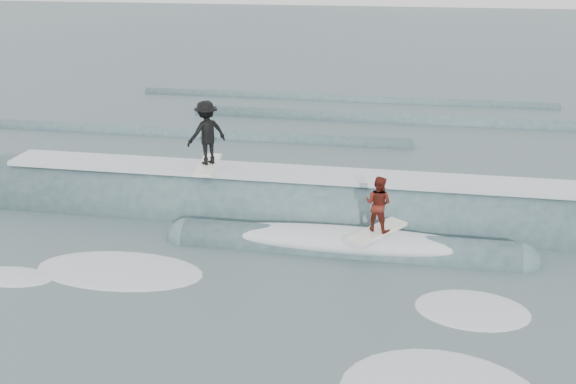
# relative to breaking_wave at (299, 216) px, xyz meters

# --- Properties ---
(ground) EXTENTS (160.00, 160.00, 0.00)m
(ground) POSITION_rel_breaking_wave_xyz_m (-0.20, -5.99, -0.04)
(ground) COLOR #385052
(ground) RESTS_ON ground
(breaking_wave) EXTENTS (21.79, 4.09, 2.63)m
(breaking_wave) POSITION_rel_breaking_wave_xyz_m (0.00, 0.00, 0.00)
(breaking_wave) COLOR #36505B
(breaking_wave) RESTS_ON ground
(surfer_black) EXTENTS (1.40, 2.05, 2.04)m
(surfer_black) POSITION_rel_breaking_wave_xyz_m (-2.86, 0.25, 2.36)
(surfer_black) COLOR white
(surfer_black) RESTS_ON ground
(surfer_red) EXTENTS (1.60, 1.95, 1.60)m
(surfer_red) POSITION_rel_breaking_wave_xyz_m (2.40, -1.95, 1.25)
(surfer_red) COLOR white
(surfer_red) RESTS_ON ground
(whitewater) EXTENTS (13.40, 8.76, 0.10)m
(whitewater) POSITION_rel_breaking_wave_xyz_m (0.59, -6.63, -0.04)
(whitewater) COLOR silver
(whitewater) RESTS_ON ground
(far_swells) EXTENTS (33.55, 8.65, 0.80)m
(far_swells) POSITION_rel_breaking_wave_xyz_m (-0.82, 11.66, -0.04)
(far_swells) COLOR #36505B
(far_swells) RESTS_ON ground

